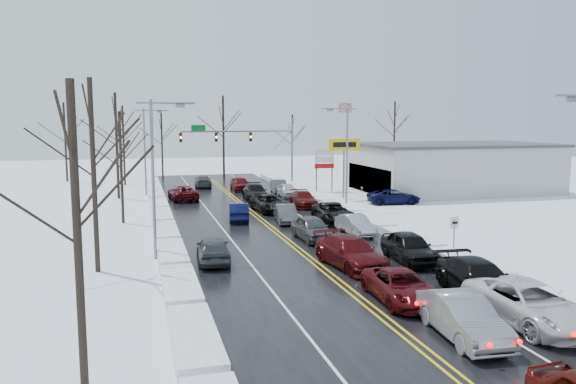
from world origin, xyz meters
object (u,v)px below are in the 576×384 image
object	(u,v)px
flagpole	(339,135)
dealership_building	(453,168)
tires_plus_sign	(344,149)
oncoming_car_0	(239,220)
traffic_signal_mast	(250,140)

from	to	relation	value
flagpole	dealership_building	distance (m)	15.24
tires_plus_sign	dealership_building	distance (m)	13.82
dealership_building	oncoming_car_0	world-z (taller)	dealership_building
traffic_signal_mast	tires_plus_sign	bearing A→B (deg)	-59.54
oncoming_car_0	dealership_building	bearing A→B (deg)	-148.59
traffic_signal_mast	dealership_building	world-z (taller)	traffic_signal_mast
traffic_signal_mast	oncoming_car_0	world-z (taller)	traffic_signal_mast
traffic_signal_mast	oncoming_car_0	bearing A→B (deg)	-103.80
traffic_signal_mast	oncoming_car_0	distance (m)	22.53
tires_plus_sign	oncoming_car_0	bearing A→B (deg)	-143.04
tires_plus_sign	flagpole	xyz separation A→B (m)	(4.67, 14.01, 0.93)
tires_plus_sign	oncoming_car_0	xyz separation A→B (m)	(-12.27, -9.23, -4.99)
traffic_signal_mast	tires_plus_sign	xyz separation A→B (m)	(7.05, -12.00, -0.49)
flagpole	oncoming_car_0	distance (m)	29.36
tires_plus_sign	traffic_signal_mast	bearing A→B (deg)	120.46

